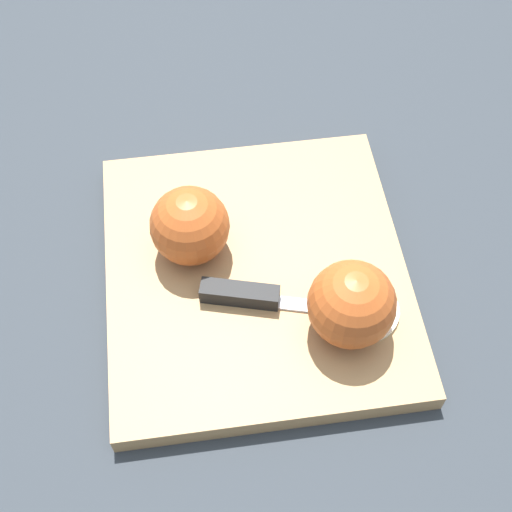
% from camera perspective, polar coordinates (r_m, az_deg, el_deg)
% --- Properties ---
extents(ground_plane, '(4.00, 4.00, 0.00)m').
position_cam_1_polar(ground_plane, '(0.74, 0.00, -1.88)').
color(ground_plane, '#282D33').
extents(cutting_board, '(0.35, 0.33, 0.02)m').
position_cam_1_polar(cutting_board, '(0.73, 0.00, -1.39)').
color(cutting_board, '#A37A4C').
rests_on(cutting_board, ground_plane).
extents(apple_half_left, '(0.08, 0.08, 0.08)m').
position_cam_1_polar(apple_half_left, '(0.70, -5.31, 2.44)').
color(apple_half_left, '#AD4C1E').
rests_on(apple_half_left, cutting_board).
extents(apple_half_right, '(0.08, 0.08, 0.08)m').
position_cam_1_polar(apple_half_right, '(0.65, 7.64, -3.88)').
color(apple_half_right, '#AD4C1E').
rests_on(apple_half_right, cutting_board).
extents(knife, '(0.08, 0.18, 0.02)m').
position_cam_1_polar(knife, '(0.69, -0.23, -3.23)').
color(knife, silver).
rests_on(knife, cutting_board).
extents(apple_slice, '(0.07, 0.07, 0.01)m').
position_cam_1_polar(apple_slice, '(0.69, 8.69, -4.34)').
color(apple_slice, '#EFE5C6').
rests_on(apple_slice, cutting_board).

